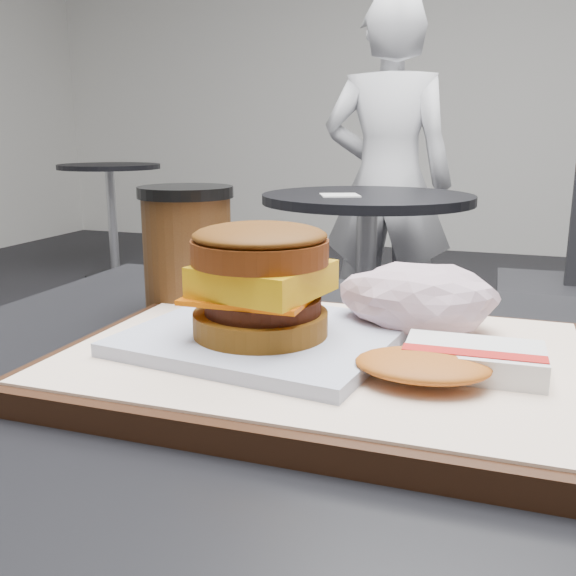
% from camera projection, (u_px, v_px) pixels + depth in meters
% --- Properties ---
extents(serving_tray, '(0.38, 0.28, 0.02)m').
position_uv_depth(serving_tray, '(324.00, 362.00, 0.48)').
color(serving_tray, black).
rests_on(serving_tray, customer_table).
extents(breakfast_sandwich, '(0.21, 0.19, 0.09)m').
position_uv_depth(breakfast_sandwich, '(262.00, 294.00, 0.47)').
color(breakfast_sandwich, silver).
rests_on(breakfast_sandwich, serving_tray).
extents(hash_brown, '(0.12, 0.09, 0.02)m').
position_uv_depth(hash_brown, '(451.00, 362.00, 0.42)').
color(hash_brown, silver).
rests_on(hash_brown, serving_tray).
extents(crumpled_wrapper, '(0.12, 0.10, 0.05)m').
position_uv_depth(crumpled_wrapper, '(418.00, 298.00, 0.51)').
color(crumpled_wrapper, silver).
rests_on(crumpled_wrapper, serving_tray).
extents(coffee_cup, '(0.09, 0.09, 0.13)m').
position_uv_depth(coffee_cup, '(187.00, 247.00, 0.63)').
color(coffee_cup, '#432510').
rests_on(coffee_cup, customer_table).
extents(neighbor_table, '(0.70, 0.70, 0.75)m').
position_uv_depth(neighbor_table, '(366.00, 254.00, 2.16)').
color(neighbor_table, black).
rests_on(neighbor_table, ground).
extents(napkin, '(0.16, 0.16, 0.00)m').
position_uv_depth(napkin, '(340.00, 195.00, 2.06)').
color(napkin, white).
rests_on(napkin, neighbor_table).
extents(patron, '(0.56, 0.38, 1.48)m').
position_uv_depth(patron, '(387.00, 184.00, 2.67)').
color(patron, silver).
rests_on(patron, ground).
extents(bg_table_mid, '(0.66, 0.66, 0.75)m').
position_uv_depth(bg_table_mid, '(111.00, 193.00, 4.23)').
color(bg_table_mid, black).
rests_on(bg_table_mid, ground).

